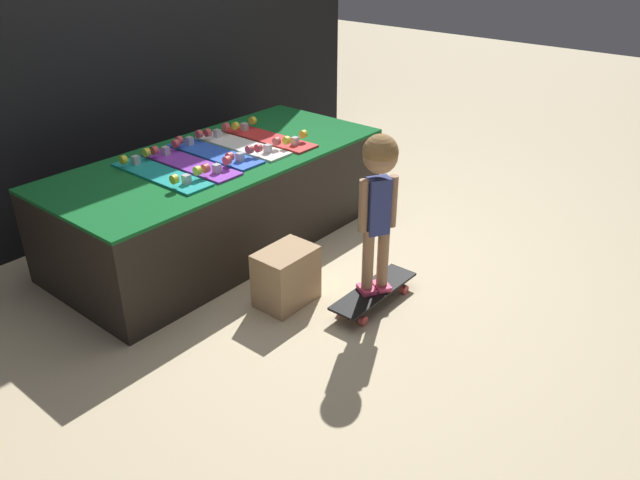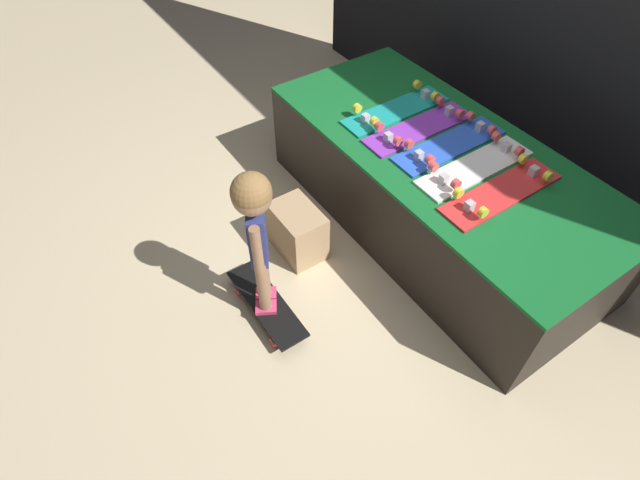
# 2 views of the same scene
# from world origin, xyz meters

# --- Properties ---
(ground_plane) EXTENTS (16.00, 16.00, 0.00)m
(ground_plane) POSITION_xyz_m (0.00, 0.00, 0.00)
(ground_plane) COLOR beige
(display_rack) EXTENTS (2.19, 0.98, 0.60)m
(display_rack) POSITION_xyz_m (0.00, 0.54, 0.30)
(display_rack) COLOR black
(display_rack) RESTS_ON ground_plane
(skateboard_teal_on_rack) EXTENTS (0.19, 0.71, 0.09)m
(skateboard_teal_on_rack) POSITION_xyz_m (-0.43, 0.54, 0.61)
(skateboard_teal_on_rack) COLOR teal
(skateboard_teal_on_rack) RESTS_ON display_rack
(skateboard_purple_on_rack) EXTENTS (0.19, 0.71, 0.09)m
(skateboard_purple_on_rack) POSITION_xyz_m (-0.22, 0.54, 0.61)
(skateboard_purple_on_rack) COLOR purple
(skateboard_purple_on_rack) RESTS_ON display_rack
(skateboard_blue_on_rack) EXTENTS (0.19, 0.71, 0.09)m
(skateboard_blue_on_rack) POSITION_xyz_m (0.00, 0.57, 0.61)
(skateboard_blue_on_rack) COLOR blue
(skateboard_blue_on_rack) RESTS_ON display_rack
(skateboard_white_on_rack) EXTENTS (0.19, 0.71, 0.09)m
(skateboard_white_on_rack) POSITION_xyz_m (0.22, 0.55, 0.61)
(skateboard_white_on_rack) COLOR white
(skateboard_white_on_rack) RESTS_ON display_rack
(skateboard_red_on_rack) EXTENTS (0.19, 0.71, 0.09)m
(skateboard_red_on_rack) POSITION_xyz_m (0.43, 0.51, 0.61)
(skateboard_red_on_rack) COLOR red
(skateboard_red_on_rack) RESTS_ON display_rack
(skateboard_on_floor) EXTENTS (0.61, 0.18, 0.09)m
(skateboard_on_floor) POSITION_xyz_m (0.02, -0.67, 0.07)
(skateboard_on_floor) COLOR black
(skateboard_on_floor) RESTS_ON ground_plane
(child) EXTENTS (0.20, 0.18, 0.90)m
(child) POSITION_xyz_m (0.02, -0.67, 0.72)
(child) COLOR #E03D6B
(child) RESTS_ON skateboard_on_floor
(storage_box) EXTENTS (0.33, 0.23, 0.32)m
(storage_box) POSITION_xyz_m (-0.28, -0.28, 0.16)
(storage_box) COLOR tan
(storage_box) RESTS_ON ground_plane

